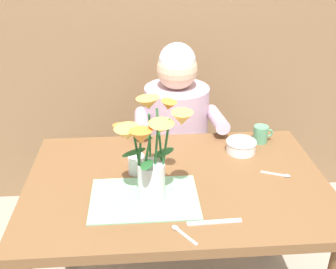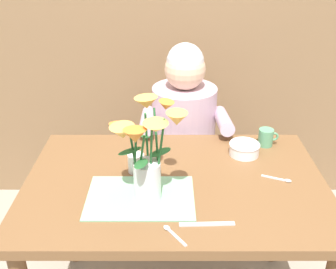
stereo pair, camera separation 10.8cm
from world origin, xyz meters
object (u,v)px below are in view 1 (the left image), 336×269
flower_vase (149,151)px  ceramic_mug (137,164)px  ceramic_bowl (241,146)px  seated_person (176,145)px  dinner_knife (214,222)px  coffee_cup (261,134)px

flower_vase → ceramic_mug: 0.25m
flower_vase → ceramic_bowl: 0.56m
seated_person → flower_vase: size_ratio=3.12×
seated_person → ceramic_bowl: (0.25, -0.41, 0.21)m
flower_vase → dinner_knife: flower_vase is taller
ceramic_bowl → ceramic_mug: 0.49m
flower_vase → ceramic_bowl: bearing=38.0°
ceramic_bowl → dinner_knife: (-0.20, -0.48, -0.03)m
flower_vase → coffee_cup: (0.53, 0.41, -0.16)m
seated_person → dinner_knife: size_ratio=5.97×
dinner_knife → ceramic_bowl: bearing=64.9°
ceramic_bowl → seated_person: bearing=121.6°
dinner_knife → ceramic_mug: 0.43m
seated_person → ceramic_mug: (-0.22, -0.55, 0.22)m
ceramic_bowl → coffee_cup: 0.14m
dinner_knife → seated_person: bearing=91.0°
seated_person → flower_vase: (-0.17, -0.73, 0.38)m
ceramic_bowl → coffee_cup: bearing=37.5°
seated_person → dinner_knife: 0.91m
seated_person → ceramic_mug: bearing=-113.5°
seated_person → ceramic_mug: size_ratio=12.20×
ceramic_mug → seated_person: bearing=68.6°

